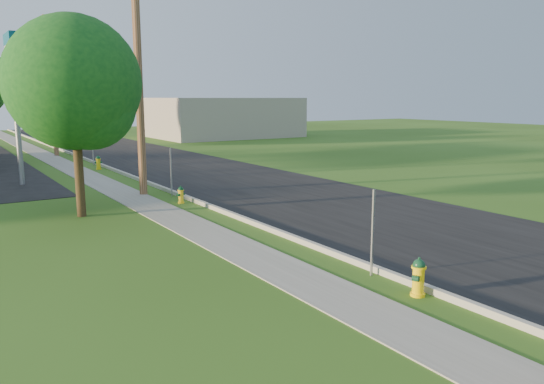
# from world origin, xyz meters

# --- Properties ---
(ground_plane) EXTENTS (140.00, 140.00, 0.00)m
(ground_plane) POSITION_xyz_m (0.00, 0.00, 0.00)
(ground_plane) COLOR #2C5014
(ground_plane) RESTS_ON ground
(road) EXTENTS (8.00, 120.00, 0.02)m
(road) POSITION_xyz_m (4.50, 10.00, 0.01)
(road) COLOR black
(road) RESTS_ON ground
(curb) EXTENTS (0.15, 120.00, 0.15)m
(curb) POSITION_xyz_m (0.50, 10.00, 0.07)
(curb) COLOR #A9A69B
(curb) RESTS_ON ground
(sidewalk) EXTENTS (1.50, 120.00, 0.03)m
(sidewalk) POSITION_xyz_m (-1.25, 10.00, 0.01)
(sidewalk) COLOR gray
(sidewalk) RESTS_ON ground
(utility_pole_mid) EXTENTS (1.40, 0.32, 9.80)m
(utility_pole_mid) POSITION_xyz_m (-0.60, 17.00, 4.95)
(utility_pole_mid) COLOR brown
(utility_pole_mid) RESTS_ON ground
(utility_pole_far) EXTENTS (1.40, 0.32, 9.50)m
(utility_pole_far) POSITION_xyz_m (-0.60, 35.00, 4.80)
(utility_pole_far) COLOR brown
(utility_pole_far) RESTS_ON ground
(sign_post_near) EXTENTS (0.05, 0.04, 2.00)m
(sign_post_near) POSITION_xyz_m (0.25, 4.20, 1.00)
(sign_post_near) COLOR gray
(sign_post_near) RESTS_ON ground
(sign_post_mid) EXTENTS (0.05, 0.04, 2.00)m
(sign_post_mid) POSITION_xyz_m (0.25, 16.00, 1.00)
(sign_post_mid) COLOR gray
(sign_post_mid) RESTS_ON ground
(sign_post_far) EXTENTS (0.05, 0.04, 2.00)m
(sign_post_far) POSITION_xyz_m (0.25, 28.20, 1.00)
(sign_post_far) COLOR gray
(sign_post_far) RESTS_ON ground
(price_pylon) EXTENTS (0.34, 2.04, 6.85)m
(price_pylon) POSITION_xyz_m (-4.50, 22.50, 5.43)
(price_pylon) COLOR gray
(price_pylon) RESTS_ON ground
(distant_building) EXTENTS (14.00, 10.00, 4.00)m
(distant_building) POSITION_xyz_m (18.00, 45.00, 2.00)
(distant_building) COLOR gray
(distant_building) RESTS_ON ground
(tree_verge) EXTENTS (4.44, 4.44, 6.72)m
(tree_verge) POSITION_xyz_m (-3.70, 14.09, 4.33)
(tree_verge) COLOR #322312
(tree_verge) RESTS_ON ground
(hydrant_near) EXTENTS (0.42, 0.38, 0.82)m
(hydrant_near) POSITION_xyz_m (0.17, 2.75, 0.40)
(hydrant_near) COLOR yellow
(hydrant_near) RESTS_ON ground
(hydrant_mid) EXTENTS (0.35, 0.31, 0.68)m
(hydrant_mid) POSITION_xyz_m (-0.02, 14.43, 0.33)
(hydrant_mid) COLOR yellow
(hydrant_mid) RESTS_ON ground
(hydrant_far) EXTENTS (0.42, 0.37, 0.80)m
(hydrant_far) POSITION_xyz_m (-0.03, 26.06, 0.39)
(hydrant_far) COLOR yellow
(hydrant_far) RESTS_ON ground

